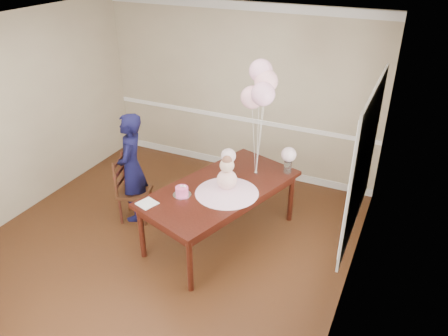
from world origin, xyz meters
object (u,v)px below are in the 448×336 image
Objects in this scene: birthday_cake at (182,191)px; woman at (132,168)px; dining_table_top at (221,189)px; dining_chair_seat at (135,192)px.

birthday_cake is 0.10× the size of woman.
dining_chair_seat is (-1.26, -0.10, -0.32)m from dining_table_top.
woman is at bearing 161.93° from birthday_cake.
dining_table_top is 0.51m from birthday_cake.
dining_chair_seat is at bearing 163.66° from birthday_cake.
birthday_cake is at bearing 50.65° from woman.
woman reaches higher than dining_chair_seat.
birthday_cake is 0.38× the size of dining_chair_seat.
dining_chair_seat is at bearing -157.19° from dining_table_top.
dining_table_top is 1.30m from woman.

